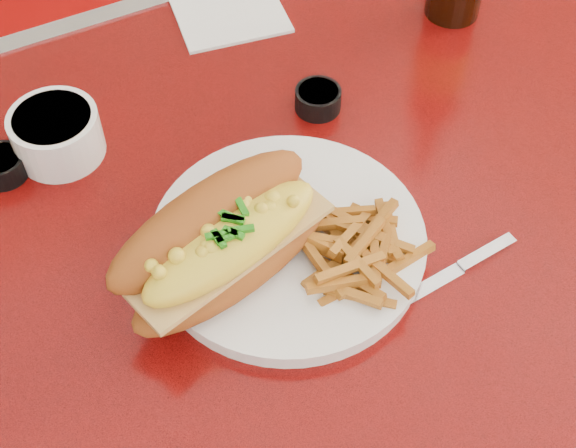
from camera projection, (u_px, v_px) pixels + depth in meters
name	position (u px, v px, depth m)	size (l,w,h in m)	color
diner_table	(286.00, 298.00, 0.96)	(1.23, 0.83, 0.77)	#BC0F0C
booth_bench_far	(105.00, 88.00, 1.66)	(1.20, 0.51, 0.90)	#9D0C0A
dinner_plate	(288.00, 242.00, 0.80)	(0.30, 0.30, 0.02)	white
mac_hoagie	(224.00, 240.00, 0.74)	(0.25, 0.16, 0.10)	#994B18
fries_pile	(355.00, 245.00, 0.77)	(0.11, 0.10, 0.03)	#C27621
fork	(341.00, 203.00, 0.82)	(0.02, 0.13, 0.00)	silver
gravy_ramekin	(57.00, 133.00, 0.86)	(0.11, 0.11, 0.05)	white
sauce_cup_left	(2.00, 165.00, 0.86)	(0.06, 0.06, 0.03)	black
sauce_cup_right	(318.00, 98.00, 0.92)	(0.06, 0.06, 0.03)	black
knife	(454.00, 272.00, 0.79)	(0.18, 0.03, 0.01)	silver
paper_napkin	(228.00, 10.00, 1.04)	(0.14, 0.14, 0.00)	white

